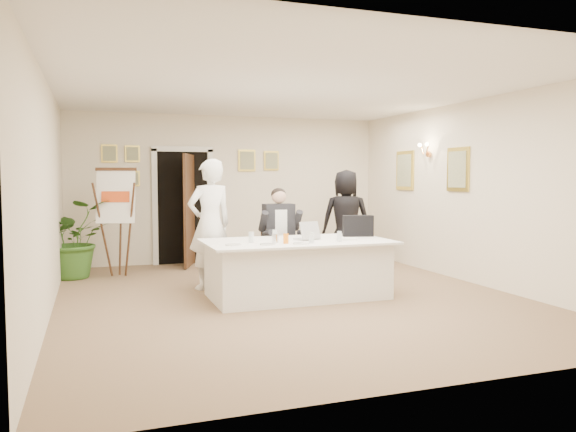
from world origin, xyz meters
The scene contains 28 objects.
floor centered at (0.00, 0.00, 0.00)m, with size 7.00×7.00×0.00m, color olive.
ceiling centered at (0.00, 0.00, 2.80)m, with size 6.00×7.00×0.02m, color white.
wall_back centered at (0.00, 3.50, 1.40)m, with size 6.00×0.10×2.80m, color white.
wall_front centered at (0.00, -3.50, 1.40)m, with size 6.00×0.10×2.80m, color white.
wall_left centered at (-3.00, 0.00, 1.40)m, with size 0.10×7.00×2.80m, color white.
wall_right centered at (3.00, 0.00, 1.40)m, with size 0.10×7.00×2.80m, color white.
doorway centered at (-0.88, 3.32, 1.04)m, with size 1.14×0.86×2.20m.
pictures_back_wall centered at (-0.80, 3.47, 1.85)m, with size 3.40×0.06×0.80m, color gold, non-canonical shape.
pictures_right_wall centered at (2.97, 1.20, 1.75)m, with size 0.06×2.20×0.80m, color gold, non-canonical shape.
wall_sconce centered at (2.90, 1.20, 2.10)m, with size 0.20×0.30×0.24m, color #CB8141, non-canonical shape.
conference_table centered at (0.10, -0.05, 0.39)m, with size 2.50×1.34×0.78m.
seated_man centered at (0.20, 1.02, 0.74)m, with size 0.64×0.68×1.48m, color black, non-canonical shape.
flip_chart centered at (-2.13, 2.33, 0.81)m, with size 0.63×0.45×1.74m.
standing_man centered at (-0.90, 0.91, 0.94)m, with size 0.69×0.45×1.89m, color white.
standing_woman centered at (1.79, 2.00, 0.88)m, with size 0.86×0.56×1.76m, color black.
potted_palm centered at (-2.80, 2.50, 0.63)m, with size 1.14×0.99×1.27m, color #325F1F.
laptop centered at (0.26, 0.01, 0.91)m, with size 0.31×0.34×0.28m, color #B7BABC, non-canonical shape.
laptop_bag centered at (1.10, 0.13, 0.93)m, with size 0.44×0.12×0.30m, color black.
paper_stack centered at (0.75, -0.22, 0.79)m, with size 0.27×0.19×0.03m, color white.
plate_left centered at (-0.85, -0.31, 0.78)m, with size 0.21×0.21×0.01m, color white.
plate_mid centered at (-0.42, -0.40, 0.78)m, with size 0.21×0.21×0.01m, color white.
plate_near centered at (0.00, -0.46, 0.78)m, with size 0.21×0.21×0.01m, color white.
glass_a centered at (-0.56, -0.09, 0.84)m, with size 0.07×0.07×0.14m, color silver.
glass_b centered at (0.16, -0.43, 0.84)m, with size 0.07×0.07×0.14m, color silver.
glass_c centered at (0.58, -0.37, 0.84)m, with size 0.06×0.06×0.14m, color silver.
glass_d centered at (-0.17, 0.11, 0.84)m, with size 0.06×0.06×0.14m, color silver.
oj_glass centered at (-0.17, -0.35, 0.84)m, with size 0.07×0.07×0.13m, color orange.
steel_jug centered at (-0.26, -0.21, 0.83)m, with size 0.09×0.09×0.11m, color silver.
Camera 1 is at (-2.50, -7.12, 1.63)m, focal length 35.00 mm.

